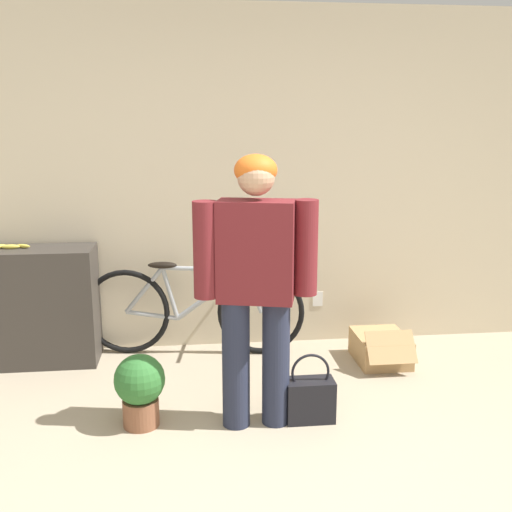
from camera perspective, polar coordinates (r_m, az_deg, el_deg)
The scene contains 8 objects.
wall_back at distance 4.64m, azimuth -0.63°, elevation 7.10°, with size 8.00×0.07×2.60m.
side_shelf at distance 4.67m, azimuth -20.02°, elevation -4.51°, with size 0.84×0.39×0.86m.
person at distance 3.36m, azimuth -0.00°, elevation -1.89°, with size 0.70×0.31×1.58m.
bicycle at distance 4.60m, azimuth -6.00°, elevation -5.04°, with size 1.68×0.46×0.74m.
banana at distance 4.63m, azimuth -22.37°, elevation 0.85°, with size 0.28×0.08×0.03m.
handbag at distance 3.68m, azimuth 5.16°, elevation -13.34°, with size 0.29×0.16×0.42m.
cardboard_box at distance 4.60m, azimuth 11.78°, elevation -8.57°, with size 0.37×0.53×0.30m.
potted_plant at distance 3.63m, azimuth -11.00°, elevation -12.12°, with size 0.30×0.30×0.44m.
Camera 1 is at (-0.47, -2.06, 1.75)m, focal length 42.00 mm.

